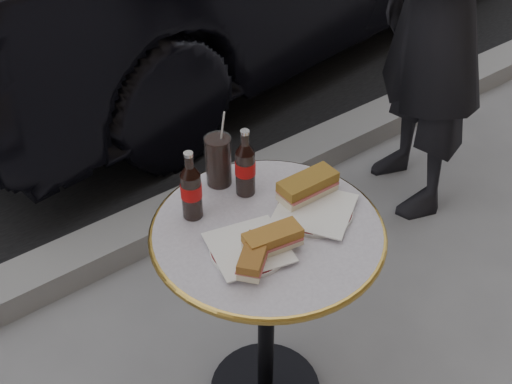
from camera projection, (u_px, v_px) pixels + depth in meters
curb at (132, 236)px, 2.66m from camera, size 40.00×0.20×0.12m
bistro_table at (266, 320)px, 1.90m from camera, size 0.62×0.62×0.73m
plate_left at (249, 249)px, 1.60m from camera, size 0.26×0.26×0.01m
plate_right at (315, 211)px, 1.72m from camera, size 0.27×0.27×0.01m
sandwich_left_a at (254, 257)px, 1.54m from camera, size 0.14×0.13×0.05m
sandwich_left_b at (273, 240)px, 1.58m from camera, size 0.15×0.09×0.05m
sandwich_right at (308, 187)px, 1.74m from camera, size 0.17×0.08×0.06m
cola_bottle_left at (191, 185)px, 1.65m from camera, size 0.07×0.07×0.20m
cola_bottle_right at (245, 162)px, 1.72m from camera, size 0.06×0.06×0.20m
cola_glass at (218, 160)px, 1.78m from camera, size 0.08×0.08×0.15m
pedestrian at (441, 7)px, 2.42m from camera, size 0.63×0.75×1.77m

